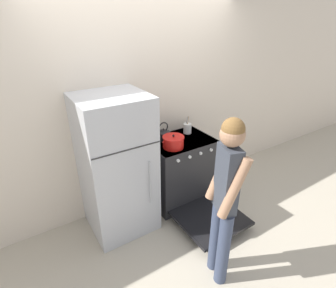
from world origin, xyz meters
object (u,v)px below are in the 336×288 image
(dutch_oven_pot, at_px, (173,142))
(tea_kettle, at_px, (164,134))
(person, at_px, (225,197))
(utensil_jar, at_px, (187,128))
(stove_range, at_px, (181,172))
(refrigerator, at_px, (117,166))

(dutch_oven_pot, bearing_deg, tea_kettle, 86.67)
(tea_kettle, xyz_separation_m, person, (-0.20, -1.31, -0.03))
(tea_kettle, relative_size, person, 0.14)
(utensil_jar, bearing_deg, stove_range, -140.79)
(stove_range, relative_size, dutch_oven_pot, 4.39)
(stove_range, height_order, person, person)
(stove_range, bearing_deg, dutch_oven_pot, -155.75)
(dutch_oven_pot, distance_m, tea_kettle, 0.24)
(refrigerator, height_order, stove_range, refrigerator)
(refrigerator, xyz_separation_m, stove_range, (0.87, -0.00, -0.36))
(stove_range, relative_size, tea_kettle, 5.57)
(refrigerator, relative_size, tea_kettle, 6.81)
(dutch_oven_pot, relative_size, tea_kettle, 1.27)
(stove_range, xyz_separation_m, utensil_jar, (0.20, 0.17, 0.52))
(person, bearing_deg, stove_range, -0.55)
(stove_range, distance_m, utensil_jar, 0.58)
(refrigerator, xyz_separation_m, utensil_jar, (1.07, 0.16, 0.15))
(utensil_jar, bearing_deg, refrigerator, -171.36)
(tea_kettle, distance_m, person, 1.32)
(stove_range, bearing_deg, person, -107.85)
(refrigerator, distance_m, dutch_oven_pot, 0.71)
(refrigerator, xyz_separation_m, tea_kettle, (0.70, 0.16, 0.16))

